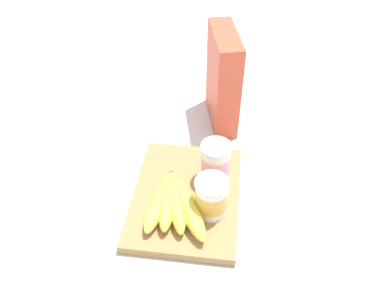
{
  "coord_description": "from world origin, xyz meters",
  "views": [
    {
      "loc": [
        0.52,
        0.08,
        0.65
      ],
      "look_at": [
        -0.1,
        0.0,
        0.07
      ],
      "focal_mm": 35.96,
      "sensor_mm": 36.0,
      "label": 1
    }
  ],
  "objects_px": {
    "cutting_board": "(186,196)",
    "banana_bunch": "(174,202)",
    "yogurt_cup_front": "(215,162)",
    "cereal_box": "(223,79)",
    "yogurt_cup_back": "(211,197)"
  },
  "relations": [
    {
      "from": "yogurt_cup_front",
      "to": "yogurt_cup_back",
      "type": "relative_size",
      "value": 1.1
    },
    {
      "from": "cutting_board",
      "to": "banana_bunch",
      "type": "distance_m",
      "value": 0.05
    },
    {
      "from": "cutting_board",
      "to": "banana_bunch",
      "type": "height_order",
      "value": "banana_bunch"
    },
    {
      "from": "yogurt_cup_front",
      "to": "banana_bunch",
      "type": "height_order",
      "value": "yogurt_cup_front"
    },
    {
      "from": "cereal_box",
      "to": "yogurt_cup_front",
      "type": "relative_size",
      "value": 2.62
    },
    {
      "from": "yogurt_cup_front",
      "to": "cutting_board",
      "type": "bearing_deg",
      "value": -46.62
    },
    {
      "from": "banana_bunch",
      "to": "cereal_box",
      "type": "bearing_deg",
      "value": 167.58
    },
    {
      "from": "yogurt_cup_front",
      "to": "banana_bunch",
      "type": "distance_m",
      "value": 0.12
    },
    {
      "from": "cutting_board",
      "to": "cereal_box",
      "type": "distance_m",
      "value": 0.32
    },
    {
      "from": "yogurt_cup_back",
      "to": "banana_bunch",
      "type": "relative_size",
      "value": 0.47
    },
    {
      "from": "cutting_board",
      "to": "yogurt_cup_front",
      "type": "relative_size",
      "value": 3.12
    },
    {
      "from": "cutting_board",
      "to": "cereal_box",
      "type": "xyz_separation_m",
      "value": [
        -0.29,
        0.05,
        0.11
      ]
    },
    {
      "from": "cereal_box",
      "to": "yogurt_cup_back",
      "type": "height_order",
      "value": "cereal_box"
    },
    {
      "from": "cutting_board",
      "to": "yogurt_cup_back",
      "type": "relative_size",
      "value": 3.43
    },
    {
      "from": "yogurt_cup_front",
      "to": "yogurt_cup_back",
      "type": "bearing_deg",
      "value": -0.55
    }
  ]
}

